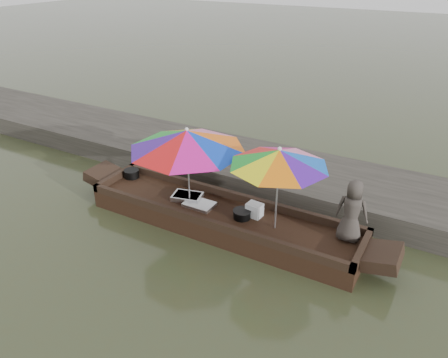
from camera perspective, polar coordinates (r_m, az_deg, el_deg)
The scene contains 11 objects.
water at distance 8.43m, azimuth -0.34°, elevation -6.33°, with size 80.00×80.00×0.00m, color #374027.
dock at distance 10.03m, azimuth 5.92°, elevation 0.95°, with size 22.00×2.20×0.50m, color #2D2B26.
boat_hull at distance 8.34m, azimuth -0.34°, elevation -5.33°, with size 5.33×1.20×0.35m, color black.
cooking_pot at distance 9.68m, azimuth -11.98°, elevation 0.70°, with size 0.33×0.33×0.17m, color black.
tray_crayfish at distance 8.68m, azimuth -4.81°, elevation -2.31°, with size 0.57×0.40×0.09m, color silver.
tray_scallop at distance 8.44m, azimuth -3.24°, elevation -3.32°, with size 0.57×0.40×0.06m, color silver.
charcoal_grill at distance 8.03m, azimuth 2.36°, elevation -4.65°, with size 0.32×0.32×0.15m, color black.
supply_bag at distance 8.07m, azimuth 4.00°, elevation -4.06°, with size 0.28×0.22×0.26m, color silver.
vendor at distance 7.49m, azimuth 16.38°, elevation -4.03°, with size 0.55×0.36×1.12m, color #3C3530.
umbrella_bow at distance 8.21m, azimuth -4.70°, elevation 1.62°, with size 2.20×2.20×1.55m, color #FF670C, non-canonical shape.
umbrella_stern at distance 7.45m, azimuth 6.96°, elevation -1.34°, with size 1.69×1.69×1.55m, color blue, non-canonical shape.
Camera 1 is at (3.50, -6.10, 4.65)m, focal length 35.00 mm.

